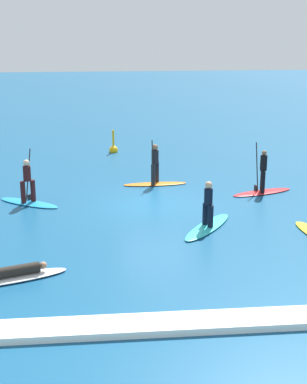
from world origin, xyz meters
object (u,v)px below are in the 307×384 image
object	(u,v)px
surfer_on_orange_board	(155,173)
marker_buoy	(113,149)
surfer_on_blue_board	(28,192)
surfer_on_teal_board	(208,218)
surfer_on_white_board	(13,275)
surfer_on_red_board	(262,182)

from	to	relation	value
surfer_on_orange_board	marker_buoy	bearing A→B (deg)	-78.89
surfer_on_blue_board	surfer_on_orange_board	bearing A→B (deg)	-123.89
surfer_on_blue_board	surfer_on_orange_board	xyz separation A→B (m)	(5.21, 2.22, 0.06)
surfer_on_teal_board	surfer_on_white_board	xyz separation A→B (m)	(-6.16, -3.62, -0.21)
surfer_on_teal_board	surfer_on_red_board	bearing A→B (deg)	178.17
surfer_on_teal_board	surfer_on_white_board	distance (m)	7.15
surfer_on_teal_board	marker_buoy	world-z (taller)	surfer_on_teal_board
surfer_on_orange_board	surfer_on_white_board	xyz separation A→B (m)	(-4.89, -9.28, -0.39)
surfer_on_blue_board	surfer_on_white_board	bearing A→B (deg)	125.55
surfer_on_white_board	surfer_on_blue_board	bearing A→B (deg)	73.51
surfer_on_blue_board	surfer_on_white_board	distance (m)	7.08
surfer_on_teal_board	surfer_on_red_board	world-z (taller)	surfer_on_red_board
surfer_on_white_board	marker_buoy	bearing A→B (deg)	59.30
surfer_on_blue_board	surfer_on_white_board	world-z (taller)	surfer_on_blue_board
surfer_on_red_board	marker_buoy	bearing A→B (deg)	-73.34
surfer_on_blue_board	marker_buoy	bearing A→B (deg)	-79.06
surfer_on_teal_board	marker_buoy	xyz separation A→B (m)	(-2.86, 12.36, -0.17)
surfer_on_blue_board	surfer_on_teal_board	distance (m)	7.33
surfer_on_teal_board	surfer_on_white_board	size ratio (longest dim) A/B	0.97
surfer_on_orange_board	surfer_on_white_board	world-z (taller)	surfer_on_orange_board
surfer_on_blue_board	surfer_on_teal_board	world-z (taller)	surfer_on_blue_board
surfer_on_red_board	surfer_on_white_board	world-z (taller)	surfer_on_red_board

